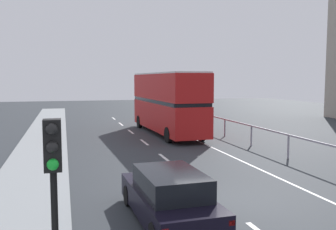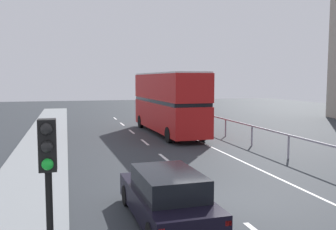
# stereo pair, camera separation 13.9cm
# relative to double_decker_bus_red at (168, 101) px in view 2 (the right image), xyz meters

# --- Properties ---
(ground_plane) EXTENTS (73.85, 120.00, 0.10)m
(ground_plane) POSITION_rel_double_decker_bus_red_xyz_m (-2.37, -15.09, -2.41)
(ground_plane) COLOR #2D3136
(near_sidewalk_kerb) EXTENTS (2.81, 80.00, 0.14)m
(near_sidewalk_kerb) POSITION_rel_double_decker_bus_red_xyz_m (-8.49, -15.09, -2.29)
(near_sidewalk_kerb) COLOR gray
(near_sidewalk_kerb) RESTS_ON ground
(lane_paint_markings) EXTENTS (3.57, 46.00, 0.01)m
(lane_paint_markings) POSITION_rel_double_decker_bus_red_xyz_m (-0.20, -6.83, -2.36)
(lane_paint_markings) COLOR silver
(lane_paint_markings) RESTS_ON ground
(bridge_side_railing) EXTENTS (0.10, 42.00, 1.23)m
(bridge_side_railing) POSITION_rel_double_decker_bus_red_xyz_m (3.53, -6.09, -1.37)
(bridge_side_railing) COLOR gray
(bridge_side_railing) RESTS_ON ground
(double_decker_bus_red) EXTENTS (2.84, 10.79, 4.42)m
(double_decker_bus_red) POSITION_rel_double_decker_bus_red_xyz_m (0.00, 0.00, 0.00)
(double_decker_bus_red) COLOR #AF1716
(double_decker_bus_red) RESTS_ON ground
(hatchback_car_near) EXTENTS (1.96, 4.65, 1.47)m
(hatchback_car_near) POSITION_rel_double_decker_bus_red_xyz_m (-4.46, -16.27, -1.67)
(hatchback_car_near) COLOR black
(hatchback_car_near) RESTS_ON ground
(traffic_signal_pole) EXTENTS (0.30, 0.42, 3.14)m
(traffic_signal_pole) POSITION_rel_double_decker_bus_red_xyz_m (-7.41, -19.40, 0.13)
(traffic_signal_pole) COLOR black
(traffic_signal_pole) RESTS_ON near_sidewalk_kerb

